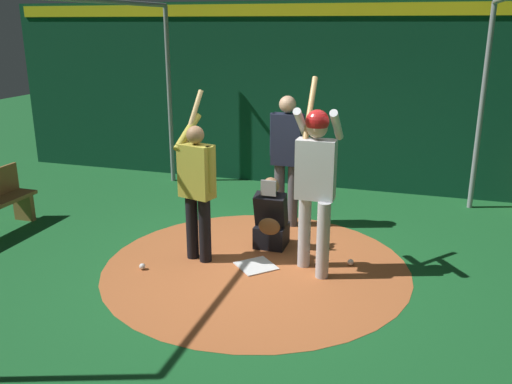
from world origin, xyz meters
TOP-DOWN VIEW (x-y plane):
  - ground_plane at (0.00, 0.00)m, footprint 27.98×27.98m
  - dirt_circle at (0.00, 0.00)m, footprint 3.69×3.69m
  - home_plate at (0.00, 0.00)m, footprint 0.59×0.59m
  - batter at (-0.09, 0.67)m, footprint 0.68×0.49m
  - catcher at (-0.64, 0.00)m, footprint 0.58×0.40m
  - umpire at (-1.50, -0.02)m, footprint 0.24×0.49m
  - visitor at (-0.01, -0.75)m, footprint 0.62×0.51m
  - back_wall at (-3.69, 0.00)m, footprint 0.23×11.98m
  - cage_frame at (0.00, 0.00)m, footprint 6.36×5.29m
  - baseball_0 at (0.49, -1.27)m, footprint 0.07×0.07m
  - baseball_1 at (-0.38, 1.09)m, footprint 0.07×0.07m

SIDE VIEW (x-z plane):
  - ground_plane at x=0.00m, z-range 0.00..0.00m
  - dirt_circle at x=0.00m, z-range 0.00..0.01m
  - home_plate at x=0.00m, z-range 0.01..0.02m
  - baseball_0 at x=0.49m, z-range 0.01..0.08m
  - baseball_1 at x=-0.38m, z-range 0.01..0.08m
  - catcher at x=-0.64m, z-range -0.10..0.85m
  - visitor at x=-0.01m, z-range -0.05..2.01m
  - umpire at x=-1.50m, z-range 0.13..2.01m
  - batter at x=-0.09m, z-range 0.07..2.31m
  - back_wall at x=-3.69m, z-range 0.01..3.20m
  - cage_frame at x=0.00m, z-range 0.66..3.81m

